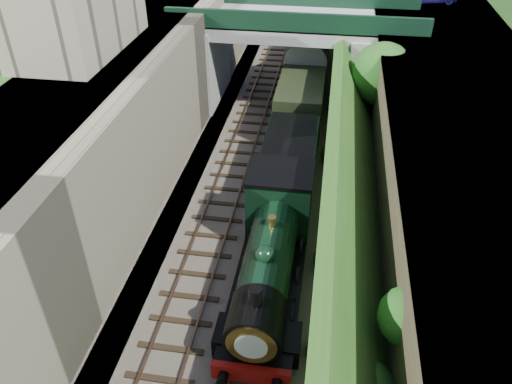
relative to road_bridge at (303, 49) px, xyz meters
name	(u,v)px	position (x,y,z in m)	size (l,w,h in m)	color
trackbed	(281,128)	(-0.94, -4.00, -3.98)	(10.00, 90.00, 0.20)	#473F38
retaining_wall	(196,74)	(-6.44, -4.00, -0.58)	(1.00, 90.00, 7.00)	#756B56
street_plateau_left	(143,71)	(-9.94, -4.00, -0.58)	(6.00, 90.00, 7.00)	#262628
street_plateau_right	(440,95)	(8.56, -4.00, -0.95)	(8.00, 90.00, 6.25)	#262628
embankment_slope	(363,98)	(4.07, -4.39, -1.30)	(4.69, 90.00, 6.62)	#1E4714
track_left	(251,124)	(-2.94, -4.00, -3.83)	(2.50, 90.00, 0.20)	black
track_right	(299,128)	(0.26, -4.00, -3.83)	(2.50, 90.00, 0.20)	black
road_bridge	(303,49)	(0.00, 0.00, 0.00)	(16.00, 6.40, 7.25)	gray
building_near	(76,8)	(-10.44, -10.00, 4.92)	(4.00, 8.00, 4.00)	gray
tree	(384,76)	(4.97, -5.33, 0.57)	(3.60, 3.80, 6.60)	black
locomotive	(271,255)	(0.26, -18.16, -2.18)	(3.10, 10.22, 3.83)	black
tender	(289,165)	(0.26, -10.79, -2.46)	(2.70, 6.00, 3.05)	black
coach_front	(307,68)	(0.26, 1.81, -2.03)	(2.90, 18.00, 3.70)	black
coach_middle	(320,1)	(0.26, 20.61, -2.03)	(2.90, 18.00, 3.70)	black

